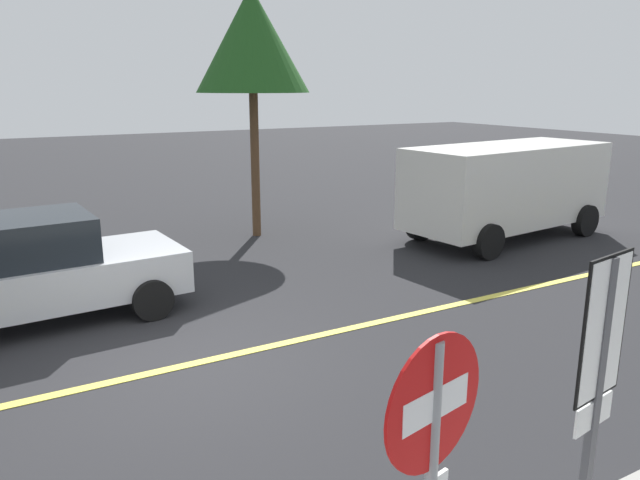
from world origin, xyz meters
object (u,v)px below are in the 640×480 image
at_px(stop_sign, 432,465).
at_px(tree_left_verge, 252,41).
at_px(white_van, 506,185).
at_px(speed_limit_sign, 599,366).
at_px(car_silver_behind_van, 32,270).

height_order(stop_sign, tree_left_verge, tree_left_verge).
bearing_deg(tree_left_verge, stop_sign, -109.17).
height_order(stop_sign, white_van, stop_sign).
relative_size(speed_limit_sign, white_van, 0.47).
bearing_deg(white_van, car_silver_behind_van, -178.20).
bearing_deg(white_van, stop_sign, -137.94).
xyz_separation_m(stop_sign, car_silver_behind_van, (-1.35, 7.68, -0.77)).
relative_size(stop_sign, white_van, 0.43).
distance_m(car_silver_behind_van, tree_left_verge, 7.27).
relative_size(stop_sign, tree_left_verge, 0.41).
relative_size(white_van, tree_left_verge, 0.94).
height_order(white_van, tree_left_verge, tree_left_verge).
bearing_deg(tree_left_verge, car_silver_behind_van, -146.45).
distance_m(stop_sign, car_silver_behind_van, 7.84).
height_order(car_silver_behind_van, tree_left_verge, tree_left_verge).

